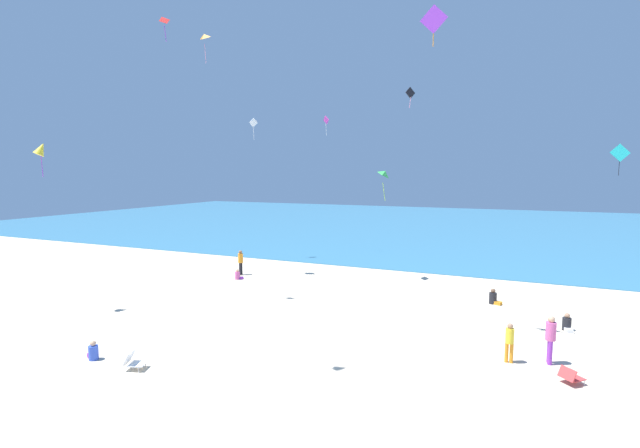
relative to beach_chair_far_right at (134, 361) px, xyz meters
The scene contains 20 objects.
ground_plane 11.58m from the beach_chair_far_right, 67.80° to the left, with size 120.00×120.00×0.00m, color beige.
ocean_water 49.35m from the beach_chair_far_right, 84.91° to the left, with size 120.00×60.00×0.05m, color teal.
beach_chair_far_right is the anchor object (origin of this frame).
beach_chair_mid_beach 14.38m from the beach_chair_far_right, 19.54° to the left, with size 0.85×0.85×0.54m.
person_0 1.99m from the beach_chair_far_right, behind, with size 0.63×0.51×0.71m.
person_1 17.33m from the beach_chair_far_right, 36.72° to the left, with size 0.46×0.66×0.75m.
person_2 14.46m from the beach_chair_far_right, 25.67° to the left, with size 0.37×0.37×1.73m.
person_3 17.18m from the beach_chair_far_right, 51.03° to the left, with size 0.70×0.52×0.79m.
person_4 14.63m from the beach_chair_far_right, 109.38° to the left, with size 0.36×0.36×1.65m.
person_5 13.07m from the beach_chair_far_right, 26.30° to the left, with size 0.29×0.29×1.43m.
person_7 13.37m from the beach_chair_far_right, 108.79° to the left, with size 0.58×0.56×0.66m.
kite_red 16.30m from the beach_chair_far_right, 122.33° to the left, with size 0.49×0.40×1.18m.
kite_black 19.86m from the beach_chair_far_right, 69.63° to the left, with size 0.46×0.55×1.19m.
kite_yellow 11.94m from the beach_chair_far_right, 159.38° to the left, with size 0.74×0.83×1.67m.
kite_white 22.70m from the beach_chair_far_right, 110.12° to the left, with size 0.40×0.62×1.64m.
kite_magenta 26.43m from the beach_chair_far_right, 97.32° to the left, with size 0.64×0.40×1.63m.
kite_green 18.02m from the beach_chair_far_right, 75.77° to the left, with size 0.81×0.96×1.97m.
kite_purple 16.69m from the beach_chair_far_right, 41.49° to the left, with size 1.09×0.12×1.57m.
kite_teal 28.28m from the beach_chair_far_right, 51.03° to the left, with size 1.11×0.38×1.91m.
kite_orange 20.63m from the beach_chair_far_right, 117.05° to the left, with size 0.77×0.65×1.84m.
Camera 1 is at (7.47, -11.79, 6.66)m, focal length 25.56 mm.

